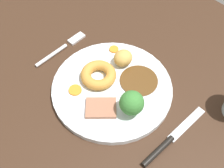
% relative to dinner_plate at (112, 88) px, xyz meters
% --- Properties ---
extents(dining_table, '(1.20, 0.84, 0.04)m').
position_rel_dinner_plate_xyz_m(dining_table, '(-0.02, 0.02, -0.02)').
color(dining_table, '#382316').
rests_on(dining_table, ground).
extents(dinner_plate, '(0.27, 0.27, 0.01)m').
position_rel_dinner_plate_xyz_m(dinner_plate, '(0.00, 0.00, 0.00)').
color(dinner_plate, white).
rests_on(dinner_plate, dining_table).
extents(gravy_pool, '(0.09, 0.09, 0.00)m').
position_rel_dinner_plate_xyz_m(gravy_pool, '(0.03, 0.05, 0.01)').
color(gravy_pool, '#563819').
rests_on(gravy_pool, dinner_plate).
extents(meat_slice_main, '(0.08, 0.08, 0.01)m').
position_rel_dinner_plate_xyz_m(meat_slice_main, '(0.03, -0.06, 0.01)').
color(meat_slice_main, '#9E664C').
rests_on(meat_slice_main, dinner_plate).
extents(yorkshire_pudding, '(0.08, 0.08, 0.02)m').
position_rel_dinner_plate_xyz_m(yorkshire_pudding, '(-0.04, -0.01, 0.02)').
color(yorkshire_pudding, '#C68938').
rests_on(yorkshire_pudding, dinner_plate).
extents(roast_potato_left, '(0.05, 0.05, 0.04)m').
position_rel_dinner_plate_xyz_m(roast_potato_left, '(-0.03, 0.07, 0.03)').
color(roast_potato_left, tan).
rests_on(roast_potato_left, dinner_plate).
extents(carrot_coin_front, '(0.03, 0.03, 0.00)m').
position_rel_dinner_plate_xyz_m(carrot_coin_front, '(-0.05, -0.07, 0.01)').
color(carrot_coin_front, orange).
rests_on(carrot_coin_front, dinner_plate).
extents(carrot_coin_back, '(0.02, 0.02, 0.00)m').
position_rel_dinner_plate_xyz_m(carrot_coin_back, '(-0.08, 0.08, 0.01)').
color(carrot_coin_back, orange).
rests_on(carrot_coin_back, dinner_plate).
extents(broccoli_floret, '(0.05, 0.05, 0.06)m').
position_rel_dinner_plate_xyz_m(broccoli_floret, '(0.07, -0.02, 0.04)').
color(broccoli_floret, '#8CB766').
rests_on(broccoli_floret, dinner_plate).
extents(fork, '(0.02, 0.15, 0.01)m').
position_rel_dinner_plate_xyz_m(fork, '(-0.18, -0.00, -0.00)').
color(fork, silver).
rests_on(fork, dining_table).
extents(knife, '(0.02, 0.19, 0.01)m').
position_rel_dinner_plate_xyz_m(knife, '(0.17, -0.01, -0.00)').
color(knife, black).
rests_on(knife, dining_table).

